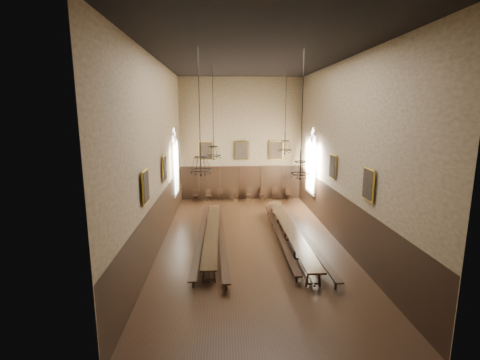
{
  "coord_description": "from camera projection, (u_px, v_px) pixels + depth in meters",
  "views": [
    {
      "loc": [
        -1.43,
        -16.72,
        6.54
      ],
      "look_at": [
        -0.47,
        1.5,
        2.94
      ],
      "focal_mm": 26.0,
      "sensor_mm": 36.0,
      "label": 1
    }
  ],
  "objects": [
    {
      "name": "chandelier_back_left",
      "position": [
        214.0,
        149.0,
        19.41
      ],
      "size": [
        0.78,
        0.78,
        5.02
      ],
      "color": "black",
      "rests_on": "ceiling"
    },
    {
      "name": "floor",
      "position": [
        251.0,
        242.0,
        17.72
      ],
      "size": [
        9.0,
        18.0,
        0.02
      ],
      "primitive_type": "cube",
      "color": "black",
      "rests_on": "ground"
    },
    {
      "name": "bench_left_outer",
      "position": [
        202.0,
        236.0,
        17.78
      ],
      "size": [
        0.43,
        10.46,
        0.47
      ],
      "rotation": [
        0.0,
        0.0,
        -0.01
      ],
      "color": "black",
      "rests_on": "floor"
    },
    {
      "name": "window_left",
      "position": [
        175.0,
        162.0,
        22.22
      ],
      "size": [
        0.2,
        2.2,
        4.6
      ],
      "primitive_type": null,
      "color": "white",
      "rests_on": "wall_left"
    },
    {
      "name": "chair_7",
      "position": [
        289.0,
        196.0,
        26.16
      ],
      "size": [
        0.48,
        0.48,
        0.89
      ],
      "rotation": [
        0.0,
        0.0,
        0.24
      ],
      "color": "black",
      "rests_on": "floor"
    },
    {
      "name": "chair_3",
      "position": [
        235.0,
        197.0,
        25.93
      ],
      "size": [
        0.42,
        0.42,
        0.86
      ],
      "rotation": [
        0.0,
        0.0,
        -0.1
      ],
      "color": "black",
      "rests_on": "floor"
    },
    {
      "name": "chandelier_front_right",
      "position": [
        300.0,
        165.0,
        14.5
      ],
      "size": [
        0.79,
        0.79,
        5.16
      ],
      "color": "black",
      "rests_on": "ceiling"
    },
    {
      "name": "wall_right",
      "position": [
        343.0,
        154.0,
        17.08
      ],
      "size": [
        0.02,
        18.0,
        9.0
      ],
      "primitive_type": "cube",
      "color": "#8A7455",
      "rests_on": "ground"
    },
    {
      "name": "portrait_right_1",
      "position": [
        368.0,
        184.0,
        13.8
      ],
      "size": [
        0.12,
        1.0,
        1.3
      ],
      "color": "gold",
      "rests_on": "wall_right"
    },
    {
      "name": "portrait_left_1",
      "position": [
        145.0,
        187.0,
        13.35
      ],
      "size": [
        0.12,
        1.0,
        1.3
      ],
      "color": "gold",
      "rests_on": "wall_left"
    },
    {
      "name": "chair_2",
      "position": [
        220.0,
        197.0,
        25.95
      ],
      "size": [
        0.43,
        0.43,
        0.89
      ],
      "rotation": [
        0.0,
        0.0,
        0.09
      ],
      "color": "black",
      "rests_on": "floor"
    },
    {
      "name": "wall_left",
      "position": [
        157.0,
        155.0,
        16.61
      ],
      "size": [
        0.02,
        18.0,
        9.0
      ],
      "primitive_type": "cube",
      "color": "#8A7455",
      "rests_on": "ground"
    },
    {
      "name": "chandelier_front_left",
      "position": [
        201.0,
        162.0,
        14.11
      ],
      "size": [
        0.82,
        0.82,
        4.95
      ],
      "color": "black",
      "rests_on": "ceiling"
    },
    {
      "name": "wainscot_panelling",
      "position": [
        251.0,
        219.0,
        17.47
      ],
      "size": [
        9.0,
        18.0,
        2.5
      ],
      "primitive_type": null,
      "color": "black",
      "rests_on": "floor"
    },
    {
      "name": "chair_5",
      "position": [
        262.0,
        196.0,
        26.09
      ],
      "size": [
        0.53,
        0.53,
        0.96
      ],
      "rotation": [
        0.0,
        0.0,
        -0.31
      ],
      "color": "black",
      "rests_on": "floor"
    },
    {
      "name": "portrait_left_0",
      "position": [
        164.0,
        168.0,
        17.75
      ],
      "size": [
        0.12,
        1.0,
        1.3
      ],
      "color": "gold",
      "rests_on": "wall_left"
    },
    {
      "name": "bench_left_inner",
      "position": [
        221.0,
        236.0,
        17.65
      ],
      "size": [
        0.72,
        10.65,
        0.48
      ],
      "rotation": [
        0.0,
        0.0,
        0.04
      ],
      "color": "black",
      "rests_on": "floor"
    },
    {
      "name": "table_left",
      "position": [
        212.0,
        236.0,
        17.51
      ],
      "size": [
        0.71,
        9.17,
        0.72
      ],
      "rotation": [
        0.0,
        0.0,
        -0.01
      ],
      "color": "black",
      "rests_on": "floor"
    },
    {
      "name": "wall_back",
      "position": [
        241.0,
        140.0,
        25.67
      ],
      "size": [
        9.0,
        0.02,
        9.0
      ],
      "primitive_type": "cube",
      "color": "#8A7455",
      "rests_on": "ground"
    },
    {
      "name": "ceiling",
      "position": [
        252.0,
        57.0,
        15.97
      ],
      "size": [
        9.0,
        18.0,
        0.02
      ],
      "primitive_type": "cube",
      "color": "black",
      "rests_on": "ground"
    },
    {
      "name": "bench_right_inner",
      "position": [
        279.0,
        235.0,
        17.97
      ],
      "size": [
        0.41,
        9.94,
        0.45
      ],
      "rotation": [
        0.0,
        0.0,
        -0.01
      ],
      "color": "black",
      "rests_on": "floor"
    },
    {
      "name": "chair_4",
      "position": [
        249.0,
        197.0,
        26.0
      ],
      "size": [
        0.44,
        0.44,
        0.93
      ],
      "rotation": [
        0.0,
        0.0,
        -0.08
      ],
      "color": "black",
      "rests_on": "floor"
    },
    {
      "name": "portrait_back_2",
      "position": [
        276.0,
        150.0,
        25.83
      ],
      "size": [
        1.1,
        0.12,
        1.4
      ],
      "color": "gold",
      "rests_on": "wall_back"
    },
    {
      "name": "table_right",
      "position": [
        290.0,
        235.0,
        17.63
      ],
      "size": [
        0.75,
        10.21,
        0.8
      ],
      "rotation": [
        0.0,
        0.0,
        0.0
      ],
      "color": "black",
      "rests_on": "floor"
    },
    {
      "name": "chair_6",
      "position": [
        275.0,
        196.0,
        26.2
      ],
      "size": [
        0.48,
        0.48,
        0.97
      ],
      "rotation": [
        0.0,
        0.0,
        -0.14
      ],
      "color": "black",
      "rests_on": "floor"
    },
    {
      "name": "chair_1",
      "position": [
        209.0,
        197.0,
        25.85
      ],
      "size": [
        0.48,
        0.48,
        0.88
      ],
      "rotation": [
        0.0,
        0.0,
        0.29
      ],
      "color": "black",
      "rests_on": "floor"
    },
    {
      "name": "portrait_back_0",
      "position": [
        206.0,
        151.0,
        25.57
      ],
      "size": [
        1.1,
        0.12,
        1.4
      ],
      "color": "gold",
      "rests_on": "wall_back"
    },
    {
      "name": "window_right",
      "position": [
        312.0,
        161.0,
        22.67
      ],
      "size": [
        0.2,
        2.2,
        4.6
      ],
      "primitive_type": null,
      "color": "white",
      "rests_on": "wall_right"
    },
    {
      "name": "bench_right_outer",
      "position": [
        303.0,
        236.0,
        17.68
      ],
      "size": [
        0.59,
        10.51,
        0.47
      ],
      "rotation": [
        0.0,
        0.0,
        0.03
      ],
      "color": "black",
      "rests_on": "floor"
    },
    {
      "name": "chair_0",
      "position": [
        195.0,
        197.0,
        25.88
      ],
      "size": [
        0.4,
        0.4,
        0.86
      ],
      "rotation": [
        0.0,
        0.0,
        0.05
      ],
      "color": "black",
      "rests_on": "floor"
    },
    {
      "name": "portrait_right_0",
      "position": [
        333.0,
        167.0,
        18.2
      ],
      "size": [
        0.12,
        1.0,
        1.3
      ],
      "color": "gold",
      "rests_on": "wall_right"
    },
    {
      "name": "wall_front",
      "position": [
        284.0,
        202.0,
        8.02
      ],
      "size": [
        9.0,
        0.02,
        9.0
      ],
      "primitive_type": "cube",
      "color": "#8A7455",
      "rests_on": "ground"
    },
    {
      "name": "chandelier_back_right",
      "position": [
        285.0,
        144.0,
        19.63
      ],
      "size": [
        0.78,
        0.78,
        4.73
      ],
      "color": "black",
      "rests_on": "ceiling"
    },
    {
      "name": "portrait_back_1",
      "position": [
        241.0,
        151.0,
        25.7
      ],
      "size": [
        1.1,
        0.12,
        1.4
      ],
      "color": "gold",
      "rests_on": "wall_back"
    }
  ]
}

